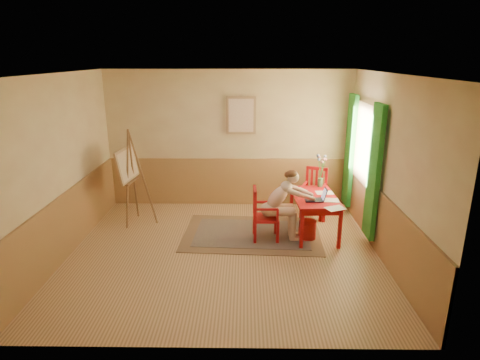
{
  "coord_description": "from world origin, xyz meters",
  "views": [
    {
      "loc": [
        0.33,
        -5.88,
        3.03
      ],
      "look_at": [
        0.25,
        0.55,
        1.05
      ],
      "focal_mm": 30.05,
      "sensor_mm": 36.0,
      "label": 1
    }
  ],
  "objects_px": {
    "chair_left": "(263,214)",
    "figure": "(282,202)",
    "easel": "(129,168)",
    "chair_back": "(314,193)",
    "table": "(315,201)",
    "laptop": "(317,198)"
  },
  "relations": [
    {
      "from": "chair_left",
      "to": "figure",
      "type": "bearing_deg",
      "value": 2.76
    },
    {
      "from": "table",
      "to": "figure",
      "type": "height_order",
      "value": "figure"
    },
    {
      "from": "chair_back",
      "to": "easel",
      "type": "distance_m",
      "value": 3.56
    },
    {
      "from": "table",
      "to": "laptop",
      "type": "distance_m",
      "value": 0.25
    },
    {
      "from": "table",
      "to": "chair_left",
      "type": "height_order",
      "value": "chair_left"
    },
    {
      "from": "laptop",
      "to": "figure",
      "type": "bearing_deg",
      "value": 177.85
    },
    {
      "from": "table",
      "to": "easel",
      "type": "distance_m",
      "value": 3.41
    },
    {
      "from": "figure",
      "to": "easel",
      "type": "xyz_separation_m",
      "value": [
        -2.76,
        0.71,
        0.38
      ]
    },
    {
      "from": "table",
      "to": "chair_back",
      "type": "height_order",
      "value": "chair_back"
    },
    {
      "from": "chair_left",
      "to": "easel",
      "type": "distance_m",
      "value": 2.62
    },
    {
      "from": "figure",
      "to": "laptop",
      "type": "distance_m",
      "value": 0.59
    },
    {
      "from": "chair_back",
      "to": "table",
      "type": "bearing_deg",
      "value": -99.4
    },
    {
      "from": "laptop",
      "to": "table",
      "type": "bearing_deg",
      "value": 89.78
    },
    {
      "from": "chair_back",
      "to": "easel",
      "type": "height_order",
      "value": "easel"
    },
    {
      "from": "table",
      "to": "figure",
      "type": "relative_size",
      "value": 0.99
    },
    {
      "from": "chair_left",
      "to": "figure",
      "type": "height_order",
      "value": "figure"
    },
    {
      "from": "easel",
      "to": "chair_back",
      "type": "bearing_deg",
      "value": 5.97
    },
    {
      "from": "chair_left",
      "to": "laptop",
      "type": "relative_size",
      "value": 2.6
    },
    {
      "from": "chair_left",
      "to": "laptop",
      "type": "height_order",
      "value": "laptop"
    },
    {
      "from": "laptop",
      "to": "easel",
      "type": "relative_size",
      "value": 0.2
    },
    {
      "from": "chair_left",
      "to": "chair_back",
      "type": "distance_m",
      "value": 1.52
    },
    {
      "from": "table",
      "to": "chair_left",
      "type": "distance_m",
      "value": 0.94
    }
  ]
}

